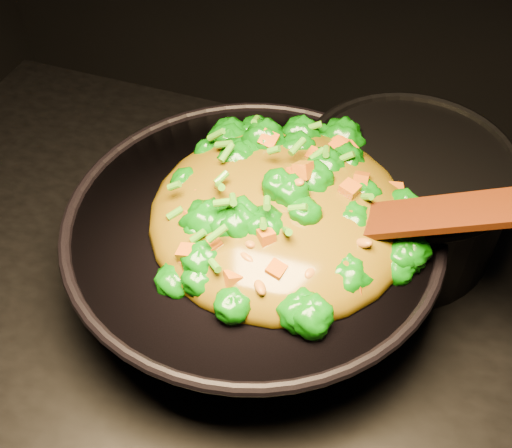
% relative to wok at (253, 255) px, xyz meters
% --- Properties ---
extents(wok, '(0.50, 0.50, 0.12)m').
position_rel_wok_xyz_m(wok, '(0.00, 0.00, 0.00)').
color(wok, black).
rests_on(wok, stovetop).
extents(stir_fry, '(0.36, 0.36, 0.10)m').
position_rel_wok_xyz_m(stir_fry, '(0.03, 0.01, 0.11)').
color(stir_fry, '#0A5806').
rests_on(stir_fry, wok).
extents(spatula, '(0.30, 0.08, 0.13)m').
position_rel_wok_xyz_m(spatula, '(0.17, 0.01, 0.11)').
color(spatula, '#331706').
rests_on(spatula, wok).
extents(back_pot, '(0.27, 0.27, 0.14)m').
position_rel_wok_xyz_m(back_pot, '(0.15, 0.14, 0.01)').
color(back_pot, black).
rests_on(back_pot, stovetop).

